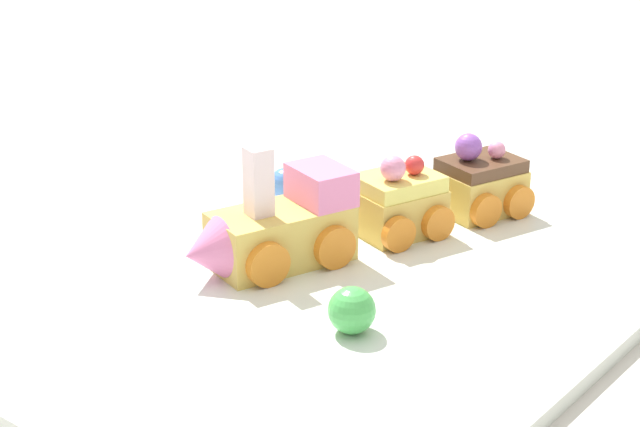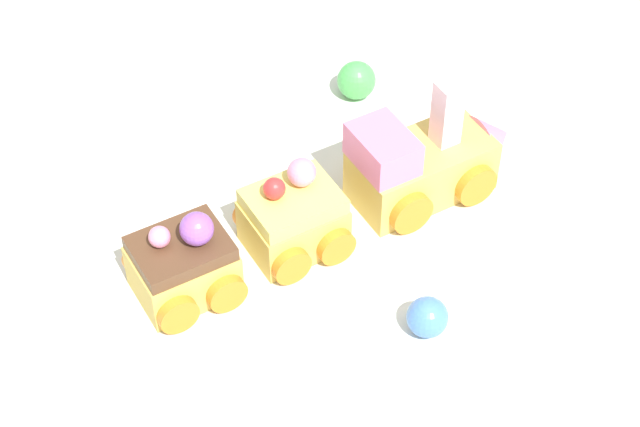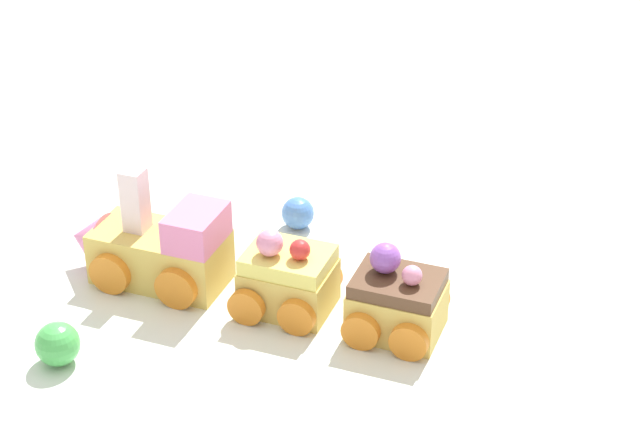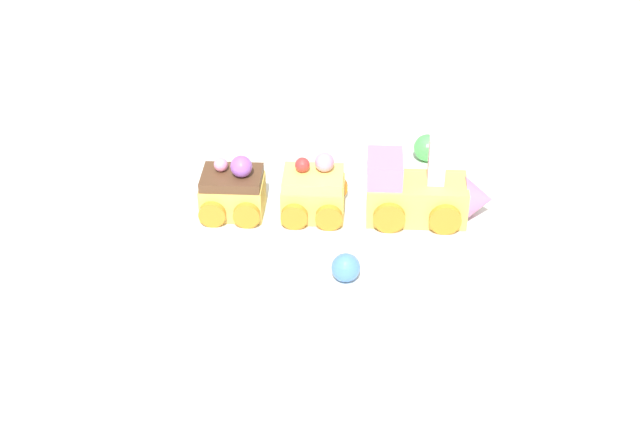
{
  "view_description": "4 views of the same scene",
  "coord_description": "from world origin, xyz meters",
  "px_view_note": "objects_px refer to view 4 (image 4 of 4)",
  "views": [
    {
      "loc": [
        0.6,
        0.45,
        0.33
      ],
      "look_at": [
        0.01,
        -0.02,
        0.03
      ],
      "focal_mm": 60.0,
      "sensor_mm": 36.0,
      "label": 1
    },
    {
      "loc": [
        -0.39,
        -0.32,
        0.55
      ],
      "look_at": [
        -0.01,
        0.01,
        0.03
      ],
      "focal_mm": 60.0,
      "sensor_mm": 36.0,
      "label": 2
    },
    {
      "loc": [
        -0.07,
        0.66,
        0.46
      ],
      "look_at": [
        -0.05,
        -0.04,
        0.06
      ],
      "focal_mm": 60.0,
      "sensor_mm": 36.0,
      "label": 3
    },
    {
      "loc": [
        -0.23,
        -0.7,
        0.51
      ],
      "look_at": [
        -0.04,
        -0.03,
        0.05
      ],
      "focal_mm": 50.0,
      "sensor_mm": 36.0,
      "label": 4
    }
  ],
  "objects_px": {
    "cake_car_lemon": "(313,193)",
    "gumball_green": "(427,148)",
    "cake_train_locomotive": "(424,194)",
    "cake_car_chocolate": "(233,192)",
    "gumball_blue": "(346,268)"
  },
  "relations": [
    {
      "from": "cake_train_locomotive",
      "to": "gumball_green",
      "type": "bearing_deg",
      "value": 85.03
    },
    {
      "from": "gumball_blue",
      "to": "gumball_green",
      "type": "xyz_separation_m",
      "value": [
        0.15,
        0.18,
        0.0
      ]
    },
    {
      "from": "cake_train_locomotive",
      "to": "cake_car_chocolate",
      "type": "bearing_deg",
      "value": -179.95
    },
    {
      "from": "cake_train_locomotive",
      "to": "cake_car_lemon",
      "type": "height_order",
      "value": "cake_train_locomotive"
    },
    {
      "from": "cake_car_lemon",
      "to": "cake_car_chocolate",
      "type": "distance_m",
      "value": 0.08
    },
    {
      "from": "cake_train_locomotive",
      "to": "cake_car_lemon",
      "type": "bearing_deg",
      "value": 179.8
    },
    {
      "from": "gumball_blue",
      "to": "cake_car_chocolate",
      "type": "bearing_deg",
      "value": 118.58
    },
    {
      "from": "cake_car_lemon",
      "to": "gumball_green",
      "type": "distance_m",
      "value": 0.17
    },
    {
      "from": "cake_car_lemon",
      "to": "cake_train_locomotive",
      "type": "bearing_deg",
      "value": -0.2
    },
    {
      "from": "cake_car_lemon",
      "to": "gumball_green",
      "type": "bearing_deg",
      "value": 43.66
    },
    {
      "from": "cake_car_chocolate",
      "to": "gumball_blue",
      "type": "height_order",
      "value": "cake_car_chocolate"
    },
    {
      "from": "gumball_blue",
      "to": "cake_train_locomotive",
      "type": "bearing_deg",
      "value": 36.7
    },
    {
      "from": "cake_train_locomotive",
      "to": "gumball_green",
      "type": "height_order",
      "value": "cake_train_locomotive"
    },
    {
      "from": "cake_train_locomotive",
      "to": "gumball_green",
      "type": "distance_m",
      "value": 0.12
    },
    {
      "from": "cake_car_lemon",
      "to": "gumball_green",
      "type": "xyz_separation_m",
      "value": [
        0.15,
        0.07,
        -0.01
      ]
    }
  ]
}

